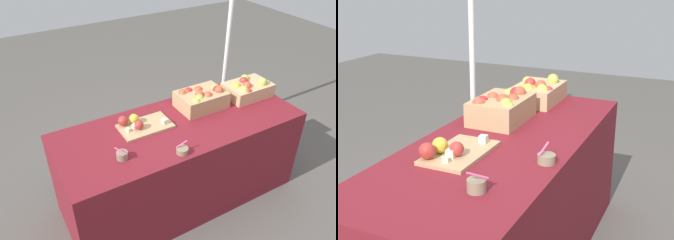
# 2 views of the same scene
# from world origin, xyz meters

# --- Properties ---
(table) EXTENTS (1.90, 0.76, 0.74)m
(table) POSITION_xyz_m (0.00, 0.00, 0.37)
(table) COLOR maroon
(table) RESTS_ON ground_plane
(apple_crate_left) EXTENTS (0.39, 0.26, 0.17)m
(apple_crate_left) POSITION_xyz_m (0.73, 0.08, 0.81)
(apple_crate_left) COLOR tan
(apple_crate_left) RESTS_ON table
(apple_crate_middle) EXTENTS (0.38, 0.27, 0.18)m
(apple_crate_middle) POSITION_xyz_m (0.28, 0.13, 0.82)
(apple_crate_middle) COLOR tan
(apple_crate_middle) RESTS_ON table
(cutting_board_front) EXTENTS (0.39, 0.24, 0.09)m
(cutting_board_front) POSITION_xyz_m (-0.28, 0.11, 0.77)
(cutting_board_front) COLOR tan
(cutting_board_front) RESTS_ON table
(sample_bowl_near) EXTENTS (0.08, 0.08, 0.10)m
(sample_bowl_near) POSITION_xyz_m (-0.54, -0.15, 0.77)
(sample_bowl_near) COLOR gray
(sample_bowl_near) RESTS_ON table
(sample_bowl_mid) EXTENTS (0.08, 0.08, 0.09)m
(sample_bowl_mid) POSITION_xyz_m (-0.17, -0.30, 0.76)
(sample_bowl_mid) COLOR gray
(sample_bowl_mid) RESTS_ON table
(tent_pole) EXTENTS (0.04, 0.04, 2.08)m
(tent_pole) POSITION_xyz_m (0.99, 0.71, 1.04)
(tent_pole) COLOR white
(tent_pole) RESTS_ON ground_plane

